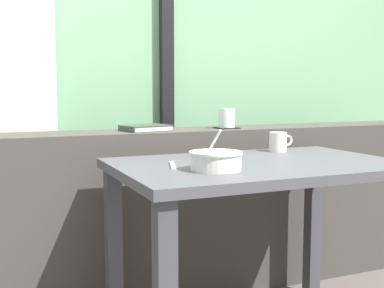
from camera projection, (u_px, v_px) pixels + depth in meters
name	position (u px, v px, depth m)	size (l,w,h in m)	color
outdoor_backdrop	(146.00, 16.00, 2.81)	(4.80, 0.08, 2.80)	#7AAD7F
window_divider_post	(167.00, 34.00, 2.80)	(0.07, 0.05, 2.60)	black
dark_console_ledge	(184.00, 212.00, 2.42)	(2.80, 0.30, 0.80)	#423D38
breakfast_table	(258.00, 192.00, 1.90)	(1.07, 0.69, 0.72)	#414145
coaster_square	(227.00, 128.00, 2.43)	(0.10, 0.10, 0.01)	black
juice_glass	(227.00, 119.00, 2.43)	(0.08, 0.08, 0.09)	white
closed_book	(146.00, 128.00, 2.29)	(0.23, 0.19, 0.03)	#334233
soup_bowl	(216.00, 161.00, 1.69)	(0.18, 0.18, 0.14)	silver
fork_utensil	(173.00, 165.00, 1.79)	(0.02, 0.17, 0.01)	silver
ceramic_mug	(278.00, 142.00, 2.20)	(0.11, 0.08, 0.08)	silver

